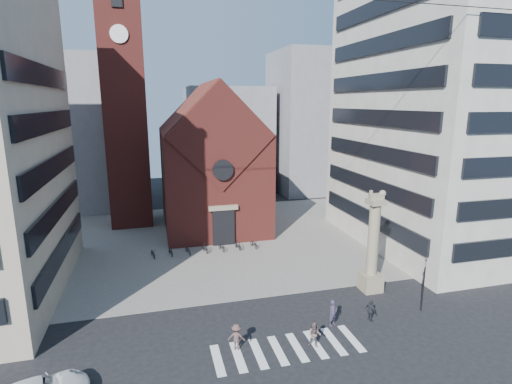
% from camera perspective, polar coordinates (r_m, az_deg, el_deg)
% --- Properties ---
extents(ground, '(120.00, 120.00, 0.00)m').
position_cam_1_polar(ground, '(29.96, 1.49, -18.50)').
color(ground, black).
rests_on(ground, ground).
extents(piazza, '(46.00, 30.00, 0.05)m').
position_cam_1_polar(piazza, '(46.81, -5.07, -6.66)').
color(piazza, gray).
rests_on(piazza, ground).
extents(zebra_crossing, '(10.20, 3.20, 0.01)m').
position_cam_1_polar(zebra_crossing, '(27.70, 4.53, -21.41)').
color(zebra_crossing, white).
rests_on(zebra_crossing, ground).
extents(church, '(12.00, 16.65, 18.00)m').
position_cam_1_polar(church, '(50.69, -6.42, 4.10)').
color(church, maroon).
rests_on(church, ground).
extents(campanile, '(5.50, 5.50, 31.20)m').
position_cam_1_polar(campanile, '(52.63, -18.22, 12.35)').
color(campanile, maroon).
rests_on(campanile, ground).
extents(building_right, '(18.00, 22.00, 32.00)m').
position_cam_1_polar(building_right, '(48.10, 26.35, 12.02)').
color(building_right, beige).
rests_on(building_right, ground).
extents(bg_block_left, '(16.00, 14.00, 22.00)m').
position_cam_1_polar(bg_block_left, '(65.97, -26.13, 7.52)').
color(bg_block_left, gray).
rests_on(bg_block_left, ground).
extents(bg_block_mid, '(14.00, 12.00, 18.00)m').
position_cam_1_polar(bg_block_mid, '(71.11, -4.02, 7.45)').
color(bg_block_mid, gray).
rests_on(bg_block_mid, ground).
extents(bg_block_right, '(16.00, 14.00, 24.00)m').
position_cam_1_polar(bg_block_right, '(72.79, 9.06, 9.81)').
color(bg_block_right, gray).
rests_on(bg_block_right, ground).
extents(lion_column, '(1.63, 1.60, 8.68)m').
position_cam_1_polar(lion_column, '(34.69, 16.32, -8.17)').
color(lion_column, gray).
rests_on(lion_column, ground).
extents(traffic_light, '(0.13, 0.16, 4.30)m').
position_cam_1_polar(traffic_light, '(33.18, 22.82, -11.85)').
color(traffic_light, black).
rests_on(traffic_light, ground).
extents(pedestrian_0, '(0.82, 0.69, 1.91)m').
position_cam_1_polar(pedestrian_0, '(29.99, 10.95, -16.60)').
color(pedestrian_0, '#352F41').
rests_on(pedestrian_0, ground).
extents(pedestrian_1, '(1.06, 0.98, 1.74)m').
position_cam_1_polar(pedestrian_1, '(27.60, 8.37, -19.51)').
color(pedestrian_1, '#63504F').
rests_on(pedestrian_1, ground).
extents(pedestrian_2, '(0.63, 1.01, 1.61)m').
position_cam_1_polar(pedestrian_2, '(31.18, 16.06, -15.99)').
color(pedestrian_2, '#27282F').
rests_on(pedestrian_2, ground).
extents(pedestrian_3, '(1.28, 1.00, 1.75)m').
position_cam_1_polar(pedestrian_3, '(27.14, -2.79, -19.97)').
color(pedestrian_3, '#503835').
rests_on(pedestrian_3, ground).
extents(scooter_0, '(0.91, 1.72, 0.86)m').
position_cam_1_polar(scooter_0, '(42.46, -14.50, -8.45)').
color(scooter_0, black).
rests_on(scooter_0, piazza).
extents(scooter_1, '(0.78, 1.65, 0.95)m').
position_cam_1_polar(scooter_1, '(42.47, -12.09, -8.25)').
color(scooter_1, black).
rests_on(scooter_1, piazza).
extents(scooter_2, '(0.91, 1.72, 0.86)m').
position_cam_1_polar(scooter_2, '(42.58, -9.68, -8.15)').
color(scooter_2, black).
rests_on(scooter_2, piazza).
extents(scooter_3, '(0.78, 1.65, 0.95)m').
position_cam_1_polar(scooter_3, '(42.73, -7.29, -7.93)').
color(scooter_3, black).
rests_on(scooter_3, piazza).
extents(scooter_4, '(0.91, 1.72, 0.86)m').
position_cam_1_polar(scooter_4, '(42.99, -4.93, -7.81)').
color(scooter_4, black).
rests_on(scooter_4, piazza).
extents(scooter_5, '(0.78, 1.65, 0.95)m').
position_cam_1_polar(scooter_5, '(43.28, -2.60, -7.56)').
color(scooter_5, black).
rests_on(scooter_5, piazza).
extents(scooter_6, '(0.91, 1.72, 0.86)m').
position_cam_1_polar(scooter_6, '(43.68, -0.30, -7.42)').
color(scooter_6, black).
rests_on(scooter_6, piazza).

